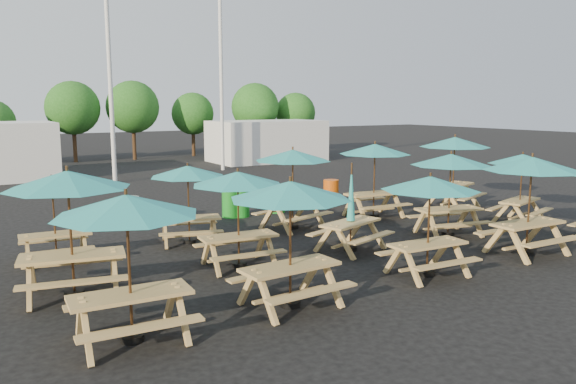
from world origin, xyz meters
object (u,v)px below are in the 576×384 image
picnic_unit_1 (68,186)px  picnic_unit_11 (375,153)px  waste_bin_3 (277,199)px  picnic_unit_7 (351,215)px  waste_bin_1 (241,203)px  picnic_unit_5 (188,175)px  picnic_unit_6 (430,189)px  waste_bin_4 (331,192)px  picnic_unit_0 (127,213)px  picnic_unit_13 (522,163)px  picnic_unit_10 (451,164)px  picnic_unit_14 (455,146)px  picnic_unit_4 (238,183)px  picnic_unit_3 (290,197)px  waste_bin_2 (231,204)px  picnic_unit_9 (532,169)px  picnic_unit_2 (52,188)px  waste_bin_0 (130,211)px  picnic_unit_8 (293,159)px

picnic_unit_1 → picnic_unit_11: picnic_unit_1 is taller
waste_bin_3 → picnic_unit_7: bearing=-99.9°
waste_bin_1 → picnic_unit_5: bearing=-138.4°
picnic_unit_6 → picnic_unit_7: bearing=96.7°
waste_bin_4 → waste_bin_1: bearing=-174.6°
picnic_unit_0 → picnic_unit_13: bearing=14.4°
picnic_unit_10 → picnic_unit_14: bearing=53.6°
picnic_unit_4 → waste_bin_3: size_ratio=2.53×
picnic_unit_3 → waste_bin_1: bearing=66.6°
picnic_unit_4 → waste_bin_2: 5.92m
picnic_unit_7 → waste_bin_1: (-0.48, 5.33, -0.48)m
picnic_unit_1 → picnic_unit_9: (10.27, -2.66, -0.03)m
picnic_unit_7 → picnic_unit_2: bearing=139.7°
picnic_unit_11 → waste_bin_1: size_ratio=2.73×
picnic_unit_3 → waste_bin_2: (2.61, 8.05, -1.62)m
picnic_unit_7 → waste_bin_3: size_ratio=2.49×
picnic_unit_7 → picnic_unit_11: size_ratio=0.91×
picnic_unit_13 → picnic_unit_14: bearing=73.1°
picnic_unit_10 → waste_bin_2: bearing=139.8°
picnic_unit_0 → waste_bin_0: size_ratio=2.63×
picnic_unit_5 → picnic_unit_11: 6.51m
picnic_unit_6 → waste_bin_0: picnic_unit_6 is taller
picnic_unit_4 → picnic_unit_0: bearing=-134.2°
picnic_unit_3 → waste_bin_3: picnic_unit_3 is taller
picnic_unit_4 → picnic_unit_5: bearing=98.5°
picnic_unit_11 → picnic_unit_5: bearing=-174.7°
picnic_unit_1 → waste_bin_1: bearing=51.0°
picnic_unit_2 → waste_bin_3: size_ratio=2.28×
picnic_unit_0 → picnic_unit_3: size_ratio=1.01×
picnic_unit_1 → picnic_unit_3: picnic_unit_1 is taller
picnic_unit_1 → picnic_unit_8: bearing=33.8°
picnic_unit_9 → waste_bin_1: 9.03m
picnic_unit_4 → waste_bin_4: (6.55, 5.52, -1.49)m
waste_bin_1 → picnic_unit_8: bearing=-77.2°
picnic_unit_3 → picnic_unit_5: 5.50m
picnic_unit_9 → picnic_unit_6: bearing=-178.6°
waste_bin_0 → waste_bin_2: same height
picnic_unit_4 → picnic_unit_10: (6.51, -0.29, 0.10)m
picnic_unit_3 → picnic_unit_11: size_ratio=0.96×
picnic_unit_6 → picnic_unit_9: 3.40m
picnic_unit_7 → waste_bin_3: bearing=62.9°
waste_bin_3 → picnic_unit_0: bearing=-132.4°
picnic_unit_14 → picnic_unit_7: bearing=-176.6°
picnic_unit_11 → picnic_unit_6: bearing=-115.0°
picnic_unit_3 → waste_bin_3: size_ratio=2.62×
picnic_unit_14 → waste_bin_2: bearing=141.4°
picnic_unit_10 → waste_bin_3: size_ratio=2.93×
picnic_unit_9 → picnic_unit_4: bearing=159.0°
picnic_unit_9 → waste_bin_1: size_ratio=2.72×
picnic_unit_5 → waste_bin_3: (4.18, 2.48, -1.39)m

